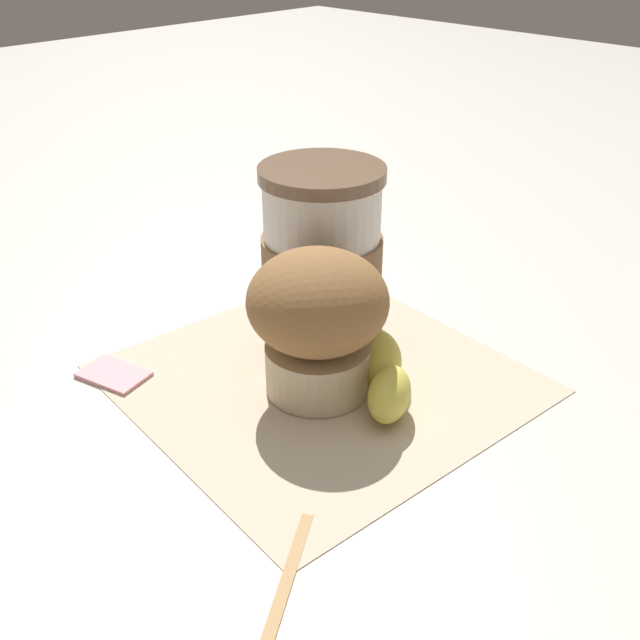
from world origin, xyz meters
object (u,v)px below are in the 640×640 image
(coffee_cup, at_px, (322,254))
(muffin, at_px, (318,317))
(banana, at_px, (370,358))
(sugar_packet, at_px, (113,373))

(coffee_cup, bearing_deg, muffin, -47.09)
(banana, bearing_deg, sugar_packet, -136.46)
(muffin, bearing_deg, sugar_packet, -141.01)
(banana, bearing_deg, muffin, -118.67)
(coffee_cup, height_order, muffin, coffee_cup)
(coffee_cup, relative_size, muffin, 1.27)
(coffee_cup, bearing_deg, banana, -22.09)
(muffin, relative_size, banana, 0.80)
(coffee_cup, xyz_separation_m, muffin, (0.06, -0.07, -0.00))
(coffee_cup, bearing_deg, sugar_packet, -108.57)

